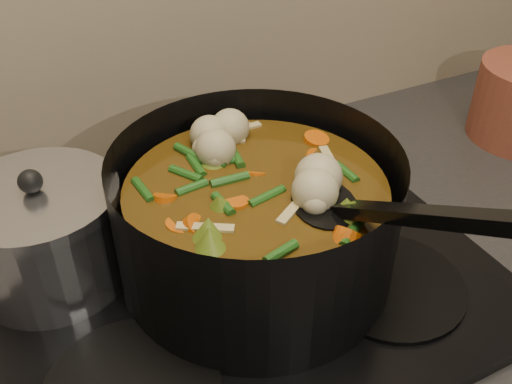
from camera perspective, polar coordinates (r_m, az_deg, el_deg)
name	(u,v)px	position (r m, az deg, el deg)	size (l,w,h in m)	color
stovetop	(224,266)	(0.73, -3.17, -7.43)	(0.62, 0.54, 0.03)	black
stockpot	(257,219)	(0.67, 0.05, -2.73)	(0.36, 0.45, 0.24)	black
saucepan	(45,234)	(0.71, -20.31, -4.01)	(0.19, 0.19, 0.15)	silver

